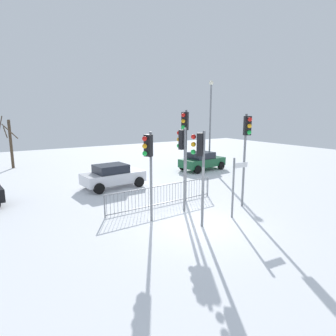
{
  "coord_description": "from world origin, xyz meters",
  "views": [
    {
      "loc": [
        -7.28,
        -9.17,
        4.66
      ],
      "look_at": [
        0.67,
        3.43,
        1.79
      ],
      "focal_mm": 31.07,
      "sensor_mm": 36.0,
      "label": 1
    }
  ],
  "objects": [
    {
      "name": "traffic_light_rear_left",
      "position": [
        1.36,
        2.9,
        3.48
      ],
      "size": [
        0.5,
        0.43,
        4.76
      ],
      "rotation": [
        0.0,
        0.0,
        2.14
      ],
      "color": "slate",
      "rests_on": "ground"
    },
    {
      "name": "bare_tree_left",
      "position": [
        -5.52,
        18.21,
        2.18
      ],
      "size": [
        1.33,
        1.36,
        4.35
      ],
      "color": "#473828",
      "rests_on": "ground"
    },
    {
      "name": "traffic_light_mid_left",
      "position": [
        0.42,
        1.76,
        2.9
      ],
      "size": [
        0.35,
        0.57,
        3.96
      ],
      "rotation": [
        0.0,
        0.0,
        0.13
      ],
      "color": "slate",
      "rests_on": "ground"
    },
    {
      "name": "pedestrian_guard_railing",
      "position": [
        -0.0,
        2.9,
        0.55
      ],
      "size": [
        6.24,
        0.37,
        1.07
      ],
      "rotation": [
        0.0,
        0.0,
        0.05
      ],
      "color": "slate",
      "rests_on": "ground"
    },
    {
      "name": "traffic_light_mid_right",
      "position": [
        -0.13,
        -0.19,
        2.9
      ],
      "size": [
        0.47,
        0.46,
        3.95
      ],
      "rotation": [
        0.0,
        0.0,
        0.83
      ],
      "color": "slate",
      "rests_on": "ground"
    },
    {
      "name": "ground_plane",
      "position": [
        0.0,
        0.0,
        0.0
      ],
      "size": [
        60.0,
        60.0,
        0.0
      ],
      "primitive_type": "plane",
      "color": "white"
    },
    {
      "name": "car_white_far",
      "position": [
        -0.76,
        7.64,
        0.77
      ],
      "size": [
        3.93,
        2.2,
        1.47
      ],
      "rotation": [
        0.0,
        0.0,
        0.09
      ],
      "color": "silver",
      "rests_on": "ground"
    },
    {
      "name": "traffic_light_foreground_left",
      "position": [
        3.31,
        0.58,
        3.35
      ],
      "size": [
        0.39,
        0.53,
        4.58
      ],
      "rotation": [
        0.0,
        0.0,
        2.72
      ],
      "color": "slate",
      "rests_on": "ground"
    },
    {
      "name": "direction_sign_post",
      "position": [
        1.85,
        -0.2,
        1.53
      ],
      "size": [
        0.79,
        0.13,
        2.71
      ],
      "rotation": [
        0.0,
        0.0,
        -0.09
      ],
      "color": "slate",
      "rests_on": "ground"
    },
    {
      "name": "car_green_mid",
      "position": [
        7.51,
        9.08,
        0.77
      ],
      "size": [
        3.96,
        2.28,
        1.47
      ],
      "rotation": [
        0.0,
        0.0,
        0.11
      ],
      "color": "#195933",
      "rests_on": "ground"
    },
    {
      "name": "traffic_light_rear_right",
      "position": [
        -1.63,
        1.28,
        2.83
      ],
      "size": [
        0.53,
        0.4,
        3.86
      ],
      "rotation": [
        0.0,
        0.0,
        2.0
      ],
      "color": "slate",
      "rests_on": "ground"
    },
    {
      "name": "street_lamp",
      "position": [
        8.92,
        9.84,
        4.37
      ],
      "size": [
        0.36,
        0.36,
        7.2
      ],
      "color": "slate",
      "rests_on": "ground"
    }
  ]
}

